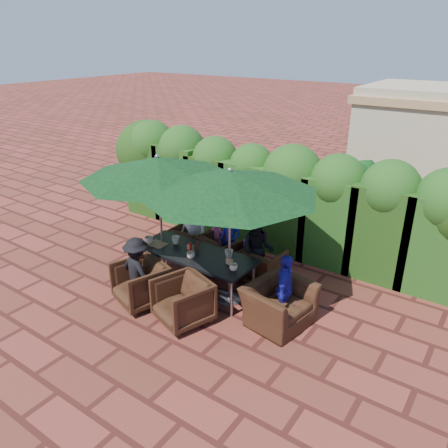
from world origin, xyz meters
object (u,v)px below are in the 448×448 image
Objects in this scene: chair_end_right at (279,298)px; umbrella_left at (158,168)px; umbrella_right at (230,182)px; chair_far_right at (262,264)px; chair_far_mid at (222,251)px; chair_near_right at (183,299)px; chair_near_left at (140,282)px; dining_table at (195,256)px; chair_far_left at (191,242)px.

umbrella_left is at bearing 98.61° from chair_end_right.
chair_end_right is at bearing -4.19° from umbrella_right.
chair_far_mid is at bearing 6.33° from chair_far_right.
chair_far_right is at bearing 96.39° from chair_near_right.
umbrella_left is 3.33× the size of chair_near_right.
dining_table is at bearing 80.24° from chair_near_left.
chair_end_right is at bearing 52.97° from chair_near_right.
umbrella_left is at bearing -178.64° from umbrella_right.
dining_table is 2.83× the size of chair_far_mid.
chair_end_right is at bearing 39.98° from chair_near_left.
dining_table is 1.73m from umbrella_left.
umbrella_right is 3.56× the size of chair_near_right.
chair_far_mid is at bearing 131.52° from umbrella_right.
chair_near_right is at bearing 81.93° from chair_far_right.
chair_near_left is (-0.45, -1.83, 0.02)m from chair_far_mid.
chair_far_left is 0.93× the size of chair_near_left.
chair_near_right is at bearing -36.06° from umbrella_left.
chair_end_right is at bearing 167.17° from chair_far_mid.
chair_far_mid is at bearing 71.60° from chair_end_right.
umbrella_right reaches higher than chair_near_right.
chair_near_left is at bearing -142.43° from umbrella_right.
umbrella_left is 3.31× the size of chair_near_left.
chair_far_left is 1.05× the size of chair_far_right.
chair_near_left reaches higher than chair_far_mid.
chair_near_right is (-0.27, -0.95, -1.80)m from umbrella_right.
chair_far_right is 0.89× the size of chair_near_right.
chair_far_mid is (-0.78, 0.88, -1.81)m from umbrella_right.
dining_table is at bearing -177.54° from umbrella_right.
umbrella_right is 2.06m from chair_far_right.
chair_end_right is (1.76, -0.04, -0.22)m from dining_table.
umbrella_left is at bearing 162.87° from chair_near_right.
chair_far_mid is at bearing 50.70° from umbrella_left.
umbrella_right is at bearing 149.32° from chair_far_left.
umbrella_left is at bearing -179.66° from dining_table.
chair_near_left is (0.30, -0.91, -1.79)m from umbrella_left.
chair_far_right is at bearing 179.69° from chair_far_left.
umbrella_right reaches higher than dining_table.
umbrella_right is 2.05m from chair_near_right.
chair_far_mid is 1.91m from chair_near_right.
chair_far_mid reaches higher than chair_far_right.
chair_far_right is (1.68, 0.95, -1.84)m from umbrella_left.
chair_far_mid is 2.05m from chair_end_right.
umbrella_right is at bearing 95.29° from chair_end_right.
chair_end_right is at bearing 158.26° from chair_far_left.
chair_far_left is at bearing 92.58° from umbrella_left.
umbrella_right reaches higher than chair_far_right.
dining_table is at bearing 98.06° from chair_end_right.
chair_far_left is 0.79m from chair_far_mid.
chair_near_right is 1.57m from chair_end_right.
dining_table is 2.71× the size of chair_near_left.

